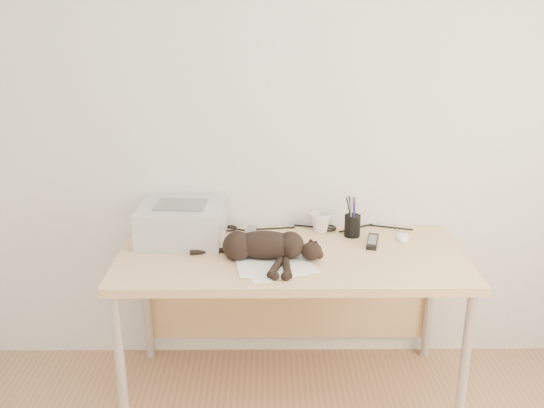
{
  "coord_description": "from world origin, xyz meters",
  "views": [
    {
      "loc": [
        -0.11,
        -1.16,
        1.88
      ],
      "look_at": [
        -0.09,
        1.34,
        1.0
      ],
      "focal_mm": 40.0,
      "sensor_mm": 36.0,
      "label": 1
    }
  ],
  "objects_px": {
    "mug": "(321,222)",
    "pen_cup": "(352,225)",
    "desk": "(290,272)",
    "mouse": "(403,235)",
    "printer": "(182,223)",
    "cat": "(262,247)"
  },
  "relations": [
    {
      "from": "mug",
      "to": "pen_cup",
      "type": "xyz_separation_m",
      "value": [
        0.15,
        -0.06,
        0.01
      ]
    },
    {
      "from": "desk",
      "to": "mouse",
      "type": "xyz_separation_m",
      "value": [
        0.55,
        0.1,
        0.15
      ]
    },
    {
      "from": "mouse",
      "to": "desk",
      "type": "bearing_deg",
      "value": -159.72
    },
    {
      "from": "desk",
      "to": "printer",
      "type": "xyz_separation_m",
      "value": [
        -0.52,
        0.08,
        0.22
      ]
    },
    {
      "from": "desk",
      "to": "printer",
      "type": "distance_m",
      "value": 0.57
    },
    {
      "from": "printer",
      "to": "desk",
      "type": "bearing_deg",
      "value": -9.12
    },
    {
      "from": "printer",
      "to": "pen_cup",
      "type": "distance_m",
      "value": 0.83
    },
    {
      "from": "desk",
      "to": "cat",
      "type": "distance_m",
      "value": 0.27
    },
    {
      "from": "desk",
      "to": "mouse",
      "type": "relative_size",
      "value": 13.97
    },
    {
      "from": "cat",
      "to": "mouse",
      "type": "xyz_separation_m",
      "value": [
        0.69,
        0.24,
        -0.04
      ]
    },
    {
      "from": "cat",
      "to": "mouse",
      "type": "bearing_deg",
      "value": 24.23
    },
    {
      "from": "printer",
      "to": "cat",
      "type": "height_order",
      "value": "printer"
    },
    {
      "from": "desk",
      "to": "pen_cup",
      "type": "height_order",
      "value": "pen_cup"
    },
    {
      "from": "pen_cup",
      "to": "mouse",
      "type": "bearing_deg",
      "value": -7.69
    },
    {
      "from": "mug",
      "to": "pen_cup",
      "type": "height_order",
      "value": "pen_cup"
    },
    {
      "from": "cat",
      "to": "mouse",
      "type": "distance_m",
      "value": 0.73
    },
    {
      "from": "printer",
      "to": "mug",
      "type": "bearing_deg",
      "value": 9.19
    },
    {
      "from": "pen_cup",
      "to": "printer",
      "type": "bearing_deg",
      "value": -176.65
    },
    {
      "from": "printer",
      "to": "pen_cup",
      "type": "relative_size",
      "value": 2.05
    },
    {
      "from": "pen_cup",
      "to": "mouse",
      "type": "xyz_separation_m",
      "value": [
        0.24,
        -0.03,
        -0.04
      ]
    },
    {
      "from": "mug",
      "to": "printer",
      "type": "bearing_deg",
      "value": -170.81
    },
    {
      "from": "desk",
      "to": "cat",
      "type": "relative_size",
      "value": 2.64
    }
  ]
}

